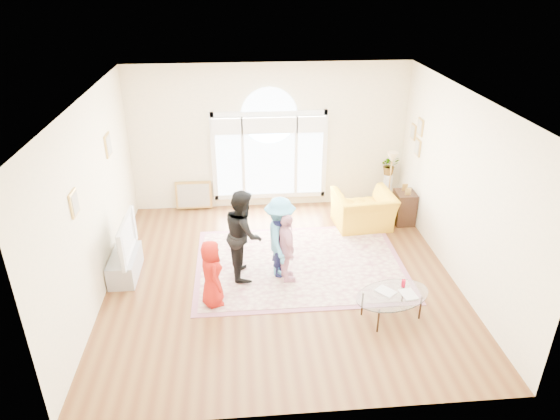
{
  "coord_description": "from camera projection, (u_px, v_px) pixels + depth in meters",
  "views": [
    {
      "loc": [
        -0.67,
        -7.37,
        4.98
      ],
      "look_at": [
        -0.0,
        0.3,
        1.18
      ],
      "focal_mm": 32.0,
      "sensor_mm": 36.0,
      "label": 1
    }
  ],
  "objects": [
    {
      "name": "ground",
      "position": [
        282.0,
        277.0,
        8.84
      ],
      "size": [
        6.0,
        6.0,
        0.0
      ],
      "primitive_type": "plane",
      "color": "#593118",
      "rests_on": "ground"
    },
    {
      "name": "side_cabinet",
      "position": [
        404.0,
        207.0,
        10.57
      ],
      "size": [
        0.4,
        0.5,
        0.7
      ],
      "primitive_type": "cube",
      "color": "black",
      "rests_on": "ground"
    },
    {
      "name": "room_shell",
      "position": [
        270.0,
        142.0,
        10.68
      ],
      "size": [
        6.0,
        6.0,
        6.0
      ],
      "color": "beige",
      "rests_on": "ground"
    },
    {
      "name": "leaning_picture",
      "position": [
        195.0,
        209.0,
        11.3
      ],
      "size": [
        0.8,
        0.14,
        0.62
      ],
      "primitive_type": "cube",
      "rotation": [
        -0.14,
        0.0,
        0.0
      ],
      "color": "tan",
      "rests_on": "ground"
    },
    {
      "name": "child_blue",
      "position": [
        280.0,
        237.0,
        8.63
      ],
      "size": [
        0.6,
        0.97,
        1.45
      ],
      "primitive_type": "imported",
      "rotation": [
        0.0,
        0.0,
        1.51
      ],
      "color": "#53ACDB",
      "rests_on": "area_rug"
    },
    {
      "name": "area_rug",
      "position": [
        300.0,
        264.0,
        9.2
      ],
      "size": [
        3.6,
        2.6,
        0.02
      ],
      "primitive_type": "cube",
      "color": "beige",
      "rests_on": "ground"
    },
    {
      "name": "floor_lamp",
      "position": [
        392.0,
        163.0,
        10.34
      ],
      "size": [
        0.28,
        0.28,
        1.51
      ],
      "color": "black",
      "rests_on": "ground"
    },
    {
      "name": "child_red",
      "position": [
        211.0,
        273.0,
        7.88
      ],
      "size": [
        0.5,
        0.64,
        1.14
      ],
      "primitive_type": "imported",
      "rotation": [
        0.0,
        0.0,
        1.85
      ],
      "color": "#AC170E",
      "rests_on": "area_rug"
    },
    {
      "name": "television",
      "position": [
        121.0,
        238.0,
        8.56
      ],
      "size": [
        0.18,
        1.18,
        0.68
      ],
      "color": "black",
      "rests_on": "tv_console"
    },
    {
      "name": "plant_pedestal",
      "position": [
        387.0,
        188.0,
        11.46
      ],
      "size": [
        0.2,
        0.2,
        0.7
      ],
      "primitive_type": "cylinder",
      "color": "white",
      "rests_on": "ground"
    },
    {
      "name": "child_black",
      "position": [
        243.0,
        234.0,
        8.56
      ],
      "size": [
        0.68,
        0.83,
        1.61
      ],
      "primitive_type": "imported",
      "rotation": [
        0.0,
        0.0,
        1.66
      ],
      "color": "black",
      "rests_on": "area_rug"
    },
    {
      "name": "child_pink",
      "position": [
        287.0,
        248.0,
        8.47
      ],
      "size": [
        0.42,
        0.78,
        1.26
      ],
      "primitive_type": "imported",
      "rotation": [
        0.0,
        0.0,
        1.72
      ],
      "color": "#EEA4BE",
      "rests_on": "area_rug"
    },
    {
      "name": "child_navy",
      "position": [
        280.0,
        247.0,
        8.67
      ],
      "size": [
        0.39,
        0.46,
        1.09
      ],
      "primitive_type": "imported",
      "rotation": [
        0.0,
        0.0,
        1.2
      ],
      "color": "#13173E",
      "rests_on": "area_rug"
    },
    {
      "name": "potted_plant",
      "position": [
        390.0,
        165.0,
        11.21
      ],
      "size": [
        0.41,
        0.36,
        0.44
      ],
      "primitive_type": "imported",
      "rotation": [
        0.0,
        0.0,
        0.04
      ],
      "color": "#33722D",
      "rests_on": "plant_pedestal"
    },
    {
      "name": "rug_border",
      "position": [
        300.0,
        264.0,
        9.2
      ],
      "size": [
        3.8,
        2.8,
        0.01
      ],
      "primitive_type": "cube",
      "color": "#985A6D",
      "rests_on": "ground"
    },
    {
      "name": "tv_console",
      "position": [
        125.0,
        265.0,
        8.8
      ],
      "size": [
        0.45,
        1.0,
        0.42
      ],
      "primitive_type": "cube",
      "color": "#9C9EA4",
      "rests_on": "ground"
    },
    {
      "name": "armchair",
      "position": [
        363.0,
        210.0,
        10.37
      ],
      "size": [
        1.26,
        1.13,
        0.76
      ],
      "primitive_type": "imported",
      "rotation": [
        0.0,
        0.0,
        3.23
      ],
      "color": "yellow",
      "rests_on": "ground"
    },
    {
      "name": "coffee_table",
      "position": [
        392.0,
        296.0,
        7.67
      ],
      "size": [
        1.4,
        1.13,
        0.54
      ],
      "rotation": [
        0.0,
        0.0,
        0.33
      ],
      "color": "silver",
      "rests_on": "ground"
    }
  ]
}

